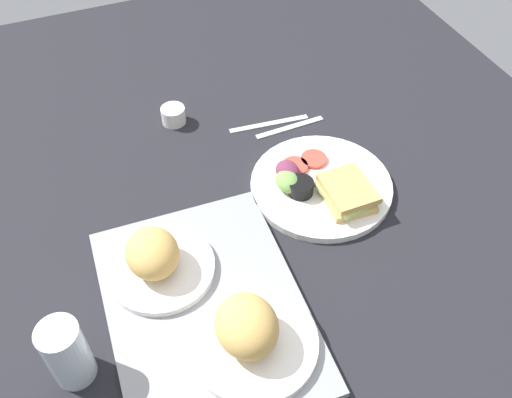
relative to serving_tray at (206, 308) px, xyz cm
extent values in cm
cube|color=black|center=(15.61, -19.64, -2.30)|extent=(190.00, 150.00, 3.00)
cube|color=gray|center=(0.00, 0.00, 0.00)|extent=(46.20, 34.66, 1.60)
cylinder|color=white|center=(-10.00, -5.00, 1.50)|extent=(21.13, 21.13, 1.40)
ellipsoid|color=tan|center=(-9.14, -4.14, 6.16)|extent=(11.62, 10.04, 7.92)
cylinder|color=white|center=(10.00, 5.00, 1.50)|extent=(19.53, 19.53, 1.40)
ellipsoid|color=tan|center=(10.43, 5.89, 5.90)|extent=(10.85, 9.37, 7.40)
cylinder|color=white|center=(18.64, -31.75, 0.00)|extent=(29.49, 29.49, 1.60)
cube|color=#DBB266|center=(12.74, -34.40, 1.50)|extent=(11.79, 9.98, 1.40)
cube|color=#B2C66B|center=(12.74, -34.40, 2.70)|extent=(12.40, 10.77, 1.00)
cube|color=tan|center=(12.74, -34.40, 3.90)|extent=(11.01, 9.01, 1.40)
cylinder|color=#D14738|center=(25.27, -33.22, 1.20)|extent=(5.60, 5.60, 0.80)
cylinder|color=#D14738|center=(24.83, -28.50, 1.20)|extent=(5.60, 5.60, 0.80)
cylinder|color=black|center=(17.90, -26.59, 2.30)|extent=(5.20, 5.20, 3.00)
cylinder|color=#EFEACC|center=(17.90, -26.59, 3.40)|extent=(4.26, 4.26, 0.60)
ellipsoid|color=#729E4C|center=(20.11, -24.67, 2.60)|extent=(6.00, 4.80, 3.60)
ellipsoid|color=#6B2D47|center=(22.77, -25.85, 2.60)|extent=(6.00, 4.80, 3.60)
cylinder|color=silver|center=(-2.86, 22.91, 5.70)|extent=(6.61, 6.61, 13.00)
cylinder|color=silver|center=(50.90, -9.43, 1.20)|extent=(5.60, 5.60, 4.00)
cube|color=#B7B7BC|center=(38.64, -33.75, -0.55)|extent=(1.95, 17.04, 0.50)
cube|color=#B7B7BC|center=(41.64, -29.75, -0.55)|extent=(3.32, 19.04, 0.50)
camera|label=1|loc=(-50.32, 11.09, 84.73)|focal=39.21mm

